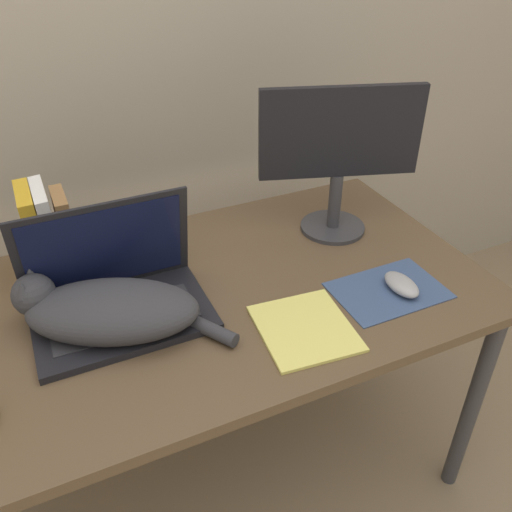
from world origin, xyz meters
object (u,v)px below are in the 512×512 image
cat (106,309)px  notepad (305,328)px  laptop (118,296)px  external_monitor (340,151)px  computer_mouse (401,284)px  webcam (139,222)px  book_row (48,231)px

cat → notepad: size_ratio=1.85×
laptop → cat: 0.06m
external_monitor → computer_mouse: external_monitor is taller
external_monitor → webcam: bearing=159.5°
laptop → computer_mouse: (0.64, -0.20, -0.03)m
cat → computer_mouse: (0.68, -0.16, -0.04)m
cat → external_monitor: bearing=13.6°
computer_mouse → book_row: 0.88m
notepad → webcam: 0.59m
laptop → external_monitor: size_ratio=0.94×
cat → webcam: cat is taller
cat → book_row: 0.32m
laptop → webcam: (0.13, 0.31, -0.00)m
webcam → laptop: bearing=-112.8°
cat → notepad: cat is taller
laptop → webcam: size_ratio=5.34×
laptop → notepad: (0.36, -0.23, -0.05)m
laptop → computer_mouse: laptop is taller
cat → notepad: bearing=-24.8°
book_row → webcam: size_ratio=3.11×
computer_mouse → book_row: (-0.75, 0.46, 0.09)m
external_monitor → webcam: size_ratio=5.67×
computer_mouse → cat: bearing=167.0°
notepad → book_row: bearing=134.0°
book_row → laptop: bearing=-67.1°
webcam → book_row: bearing=-166.9°
laptop → notepad: bearing=-32.5°
laptop → external_monitor: 0.68m
external_monitor → webcam: external_monitor is taller
laptop → webcam: bearing=67.2°
computer_mouse → notepad: computer_mouse is taller
cat → webcam: 0.39m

